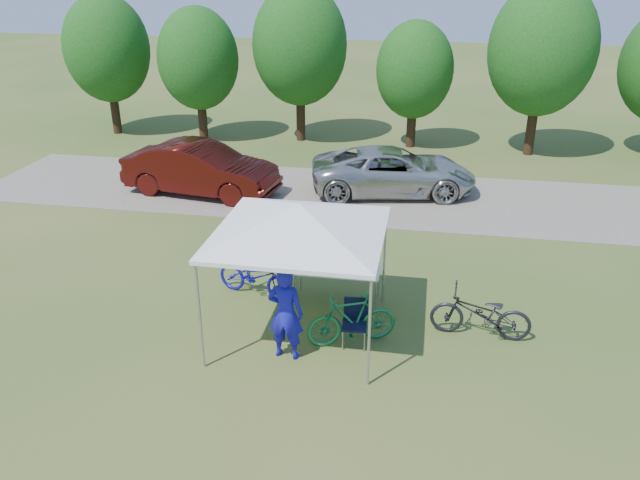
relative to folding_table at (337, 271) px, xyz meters
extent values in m
plane|color=#2D5119|center=(-0.51, -1.36, -0.71)|extent=(100.00, 100.00, 0.00)
cube|color=gray|center=(-0.51, 6.64, -0.70)|extent=(24.00, 5.00, 0.02)
cylinder|color=#A5A5AA|center=(-2.01, -2.86, 0.34)|extent=(0.05, 0.05, 2.10)
cylinder|color=#A5A5AA|center=(0.99, -2.86, 0.34)|extent=(0.05, 0.05, 2.10)
cylinder|color=#A5A5AA|center=(-2.01, 0.14, 0.34)|extent=(0.05, 0.05, 2.10)
cylinder|color=#A5A5AA|center=(0.99, 0.14, 0.34)|extent=(0.05, 0.05, 2.10)
cube|color=white|center=(-0.51, -1.36, 1.43)|extent=(3.15, 3.15, 0.08)
pyramid|color=white|center=(-0.51, -1.36, 2.02)|extent=(4.53, 4.53, 0.55)
cylinder|color=#382314|center=(-11.51, 12.64, 0.23)|extent=(0.36, 0.36, 1.89)
ellipsoid|color=#144711|center=(-11.51, 12.64, 2.80)|extent=(3.46, 3.46, 4.32)
cylinder|color=#382314|center=(-7.51, 12.34, 0.16)|extent=(0.36, 0.36, 1.75)
ellipsoid|color=#144711|center=(-7.51, 12.34, 2.54)|extent=(3.20, 3.20, 4.00)
cylinder|color=#382314|center=(-3.51, 12.94, 0.30)|extent=(0.36, 0.36, 2.03)
ellipsoid|color=#144711|center=(-3.51, 12.94, 3.06)|extent=(3.71, 3.71, 4.64)
cylinder|color=#382314|center=(0.99, 12.74, 0.09)|extent=(0.36, 0.36, 1.61)
ellipsoid|color=#144711|center=(0.99, 12.74, 2.28)|extent=(2.94, 2.94, 3.68)
cylinder|color=#382314|center=(5.49, 12.44, 0.34)|extent=(0.36, 0.36, 2.10)
ellipsoid|color=#144711|center=(5.49, 12.44, 3.19)|extent=(3.84, 3.84, 4.80)
cube|color=white|center=(0.00, 0.00, 0.02)|extent=(1.84, 0.77, 0.04)
cylinder|color=#A5A5AA|center=(-0.87, -0.33, -0.36)|extent=(0.04, 0.04, 0.72)
cylinder|color=#A5A5AA|center=(0.87, -0.33, -0.36)|extent=(0.04, 0.04, 0.72)
cylinder|color=#A5A5AA|center=(-0.87, 0.33, -0.36)|extent=(0.04, 0.04, 0.72)
cylinder|color=#A5A5AA|center=(0.87, 0.33, -0.36)|extent=(0.04, 0.04, 0.72)
cube|color=black|center=(0.60, -1.66, -0.28)|extent=(0.50, 0.50, 0.04)
cube|color=black|center=(0.60, -1.44, -0.03)|extent=(0.47, 0.08, 0.46)
cylinder|color=#A5A5AA|center=(0.39, -1.87, -0.51)|extent=(0.02, 0.02, 0.41)
cylinder|color=#A5A5AA|center=(0.80, -1.87, -0.51)|extent=(0.02, 0.02, 0.41)
cylinder|color=#A5A5AA|center=(0.39, -1.46, -0.51)|extent=(0.02, 0.02, 0.41)
cylinder|color=#A5A5AA|center=(0.80, -1.46, -0.51)|extent=(0.02, 0.02, 0.41)
cube|color=white|center=(-0.41, 0.00, 0.19)|extent=(0.45, 0.30, 0.30)
cube|color=white|center=(-0.41, 0.00, 0.36)|extent=(0.47, 0.32, 0.04)
cylinder|color=gold|center=(0.42, -0.05, 0.07)|extent=(0.08, 0.08, 0.06)
imported|color=#1715B0|center=(-0.60, -2.25, 0.21)|extent=(0.71, 0.50, 1.84)
imported|color=#1613AE|center=(-1.79, -0.11, -0.23)|extent=(1.97, 1.15, 0.98)
imported|color=#197140|center=(0.54, -1.61, -0.18)|extent=(1.82, 1.18, 1.06)
imported|color=black|center=(2.98, -0.93, -0.20)|extent=(1.98, 0.79, 1.02)
imported|color=#B9BAB4|center=(0.69, 7.13, 0.02)|extent=(5.47, 3.23, 1.43)
imported|color=#420E0B|center=(-5.25, 5.98, 0.11)|extent=(5.07, 2.38, 1.61)
camera|label=1|loc=(1.76, -11.80, 6.08)|focal=35.00mm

